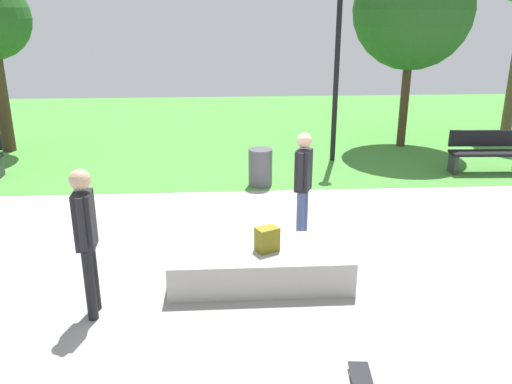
% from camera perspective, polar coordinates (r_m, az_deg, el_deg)
% --- Properties ---
extents(ground_plane, '(28.00, 28.00, 0.00)m').
position_cam_1_polar(ground_plane, '(8.49, 2.66, -4.80)').
color(ground_plane, '#9E9993').
extents(grass_lawn, '(26.60, 11.76, 0.01)m').
position_cam_1_polar(grass_lawn, '(16.22, -0.41, 6.98)').
color(grass_lawn, '#478C38').
rests_on(grass_lawn, ground_plane).
extents(concrete_ledge, '(2.36, 1.07, 0.46)m').
position_cam_1_polar(concrete_ledge, '(7.10, 0.40, -7.81)').
color(concrete_ledge, '#A8A59E').
rests_on(concrete_ledge, ground_plane).
extents(backpack_on_ledge, '(0.34, 0.30, 0.32)m').
position_cam_1_polar(backpack_on_ledge, '(6.89, 1.21, -5.10)').
color(backpack_on_ledge, olive).
rests_on(backpack_on_ledge, concrete_ledge).
extents(skater_performing_trick, '(0.24, 0.43, 1.80)m').
position_cam_1_polar(skater_performing_trick, '(6.29, -17.87, -4.09)').
color(skater_performing_trick, black).
rests_on(skater_performing_trick, ground_plane).
extents(skater_watching, '(0.31, 0.40, 1.72)m').
position_cam_1_polar(skater_watching, '(8.02, 5.11, 1.39)').
color(skater_watching, '#3F5184').
rests_on(skater_watching, ground_plane).
extents(park_bench_far_right, '(1.62, 0.53, 0.91)m').
position_cam_1_polar(park_bench_far_right, '(12.71, 23.58, 4.09)').
color(park_bench_far_right, black).
rests_on(park_bench_far_right, ground_plane).
extents(tree_young_birch, '(2.91, 2.91, 4.87)m').
position_cam_1_polar(tree_young_birch, '(14.12, 16.56, 18.32)').
color(tree_young_birch, '#42301E').
rests_on(tree_young_birch, grass_lawn).
extents(lamp_post, '(0.28, 0.28, 4.62)m').
position_cam_1_polar(lamp_post, '(12.36, 8.84, 15.90)').
color(lamp_post, black).
rests_on(lamp_post, ground_plane).
extents(trash_bin, '(0.48, 0.48, 0.77)m').
position_cam_1_polar(trash_bin, '(10.76, 0.48, 2.66)').
color(trash_bin, '#4C4C51').
rests_on(trash_bin, ground_plane).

